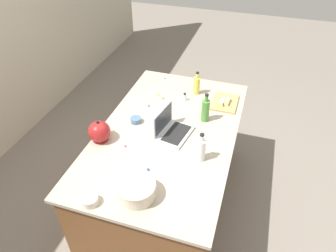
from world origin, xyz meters
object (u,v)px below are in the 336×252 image
at_px(bottle_olive, 205,110).
at_px(cutting_board, 225,102).
at_px(kitchen_timer, 185,97).
at_px(ramekin_small, 136,120).
at_px(bottle_oil, 197,85).
at_px(kettle, 99,132).
at_px(laptop, 171,129).
at_px(butter_stick_left, 227,101).
at_px(butter_stick_right, 222,102).
at_px(mixing_bowl_large, 137,190).
at_px(ramekin_medium, 90,201).
at_px(bottle_vinegar, 201,149).

distance_m(bottle_olive, cutting_board, 0.35).
bearing_deg(kitchen_timer, ramekin_small, 146.06).
relative_size(bottle_oil, kettle, 1.09).
bearing_deg(kitchen_timer, bottle_olive, -134.97).
height_order(bottle_olive, bottle_oil, bottle_olive).
xyz_separation_m(laptop, bottle_oil, (0.67, -0.05, 0.05)).
xyz_separation_m(butter_stick_left, butter_stick_right, (-0.03, 0.05, 0.00)).
height_order(mixing_bowl_large, kitchen_timer, mixing_bowl_large).
relative_size(bottle_oil, ramekin_medium, 2.18).
relative_size(bottle_olive, bottle_oil, 1.14).
height_order(laptop, ramekin_medium, laptop).
height_order(laptop, bottle_olive, bottle_olive).
bearing_deg(kettle, ramekin_small, -31.90).
relative_size(cutting_board, kitchen_timer, 4.09).
relative_size(bottle_vinegar, kitchen_timer, 3.15).
distance_m(mixing_bowl_large, cutting_board, 1.32).
distance_m(butter_stick_left, ramekin_medium, 1.55).
height_order(mixing_bowl_large, kettle, kettle).
distance_m(bottle_vinegar, cutting_board, 0.81).
xyz_separation_m(mixing_bowl_large, kettle, (0.44, 0.50, 0.02)).
distance_m(kettle, butter_stick_right, 1.16).
distance_m(mixing_bowl_large, butter_stick_left, 1.31).
xyz_separation_m(bottle_olive, bottle_oil, (0.40, 0.17, -0.01)).
bearing_deg(bottle_oil, mixing_bowl_large, 176.85).
height_order(ramekin_medium, kitchen_timer, kitchen_timer).
height_order(cutting_board, ramekin_medium, ramekin_medium).
relative_size(butter_stick_left, butter_stick_right, 1.00).
relative_size(butter_stick_right, kitchen_timer, 1.43).
relative_size(bottle_olive, kettle, 1.25).
xyz_separation_m(bottle_olive, kitchen_timer, (0.25, 0.25, -0.07)).
relative_size(bottle_oil, butter_stick_right, 2.12).
height_order(butter_stick_left, kitchen_timer, kitchen_timer).
xyz_separation_m(bottle_olive, cutting_board, (0.32, -0.13, -0.10)).
height_order(laptop, kitchen_timer, laptop).
distance_m(ramekin_medium, kitchen_timer, 1.38).
height_order(bottle_oil, cutting_board, bottle_oil).
distance_m(butter_stick_left, ramekin_small, 0.87).
xyz_separation_m(bottle_oil, butter_stick_right, (-0.13, -0.28, -0.06)).
bearing_deg(laptop, butter_stick_left, -33.66).
relative_size(laptop, bottle_olive, 1.29).
distance_m(mixing_bowl_large, bottle_olive, 0.99).
height_order(bottle_vinegar, ramekin_medium, bottle_vinegar).
distance_m(kettle, ramekin_small, 0.36).
bearing_deg(mixing_bowl_large, kitchen_timer, 0.13).
bearing_deg(cutting_board, bottle_oil, 73.75).
height_order(bottle_vinegar, cutting_board, bottle_vinegar).
xyz_separation_m(ramekin_small, kitchen_timer, (0.46, -0.31, 0.01)).
xyz_separation_m(cutting_board, ramekin_small, (-0.53, 0.69, 0.01)).
bearing_deg(bottle_oil, butter_stick_left, -108.06).
distance_m(bottle_oil, butter_stick_right, 0.31).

